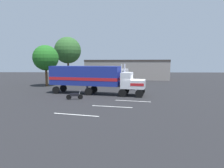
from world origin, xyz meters
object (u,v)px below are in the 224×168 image
parked_bus (100,75)px  semi_truck (92,77)px  motorcycle (75,96)px  tree_center (46,58)px  tree_left (68,50)px  person_bystander (87,86)px

parked_bus → semi_truck: bearing=-91.8°
semi_truck → motorcycle: bearing=-112.0°
motorcycle → parked_bus: bearing=82.0°
parked_bus → tree_center: size_ratio=1.41×
tree_left → tree_center: bearing=-103.1°
semi_truck → motorcycle: semi_truck is taller
semi_truck → tree_left: tree_left is taller
motorcycle → person_bystander: bearing=85.9°
semi_truck → person_bystander: size_ratio=8.80×
person_bystander → parked_bus: bearing=78.1°
person_bystander → tree_left: tree_left is taller
person_bystander → tree_center: bearing=146.0°
person_bystander → motorcycle: bearing=-94.1°
parked_bus → motorcycle: size_ratio=5.41×
semi_truck → motorcycle: (-1.68, -4.16, -2.04)m
parked_bus → person_bystander: bearing=-101.9°
parked_bus → motorcycle: bearing=-98.0°
person_bystander → tree_left: 17.74m
person_bystander → motorcycle: person_bystander is taller
semi_truck → motorcycle: 4.93m
semi_truck → parked_bus: semi_truck is taller
parked_bus → tree_left: bearing=137.0°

